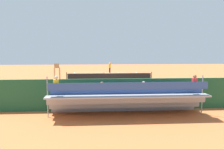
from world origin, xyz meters
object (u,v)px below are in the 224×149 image
tennis_ball_near (115,74)px  umpire_chair (57,70)px  tennis_ball_far (106,74)px  courtside_bench (172,98)px  tennis_player (110,67)px  tennis_racket (105,73)px  equipment_bag (151,104)px  tennis_net (110,77)px  bleacher_stand (126,99)px

tennis_ball_near → umpire_chair: bearing=43.8°
tennis_ball_near → tennis_ball_far: bearing=-26.3°
courtside_bench → tennis_player: 22.95m
tennis_player → tennis_racket: (0.67, -0.44, -1.00)m
courtside_bench → tennis_ball_near: 20.49m
equipment_bag → tennis_ball_far: equipment_bag is taller
umpire_chair → courtside_bench: 16.39m
equipment_bag → tennis_ball_near: equipment_bag is taller
tennis_net → tennis_ball_near: (-1.20, -7.10, -0.47)m
tennis_ball_far → bleacher_stand: bearing=90.2°
courtside_bench → equipment_bag: courtside_bench is taller
tennis_player → tennis_racket: bearing=-33.3°
tennis_net → bleacher_stand: size_ratio=1.14×
tennis_player → courtside_bench: bearing=96.9°
equipment_bag → tennis_net: bearing=-81.9°
equipment_bag → umpire_chair: bearing=-58.8°
bleacher_stand → umpire_chair: 16.53m
courtside_bench → tennis_racket: size_ratio=3.09×
tennis_ball_near → tennis_net: bearing=80.4°
umpire_chair → tennis_racket: umpire_chair is taller
bleacher_stand → courtside_bench: bleacher_stand is taller
bleacher_stand → tennis_ball_far: bleacher_stand is taller
tennis_racket → tennis_ball_near: size_ratio=8.82×
bleacher_stand → equipment_bag: (-1.93, -1.92, -0.76)m
tennis_net → courtside_bench: bearing=104.3°
bleacher_stand → tennis_racket: bearing=-90.0°
bleacher_stand → courtside_bench: bearing=-148.9°
bleacher_stand → equipment_bag: 2.83m
tennis_racket → tennis_ball_far: tennis_ball_far is taller
tennis_net → courtside_bench: 13.70m
tennis_player → tennis_ball_far: 2.16m
tennis_ball_far → tennis_racket: bearing=-91.3°
equipment_bag → tennis_racket: 23.43m
tennis_net → courtside_bench: (-3.39, 13.27, 0.06)m
tennis_player → umpire_chair: bearing=54.3°
equipment_bag → tennis_player: (1.28, -22.91, 0.84)m
bleacher_stand → tennis_ball_far: bearing=-89.8°
equipment_bag → tennis_ball_far: (1.99, -21.13, -0.15)m
umpire_chair → tennis_racket: size_ratio=3.68×
courtside_bench → tennis_ball_near: courtside_bench is taller
tennis_net → courtside_bench: tennis_net is taller
tennis_racket → bleacher_stand: bearing=90.0°
tennis_racket → tennis_ball_near: bearing=113.3°
umpire_chair → courtside_bench: bearing=125.8°
umpire_chair → equipment_bag: (-8.12, 13.40, -1.13)m
equipment_bag → tennis_ball_near: bearing=-88.0°
tennis_net → equipment_bag: (-1.92, 13.40, -0.32)m
umpire_chair → tennis_racket: bearing=-121.8°
umpire_chair → tennis_ball_far: bearing=-128.4°
tennis_net → bleacher_stand: (0.01, 15.32, 0.44)m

